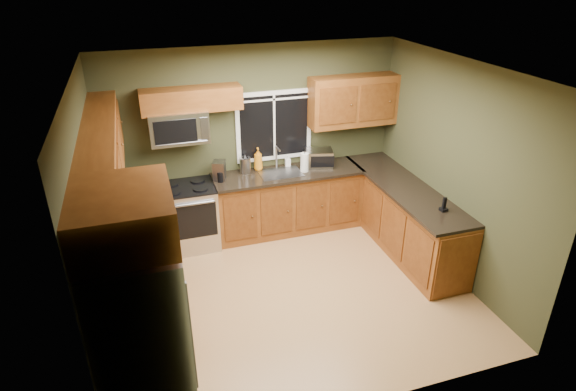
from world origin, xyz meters
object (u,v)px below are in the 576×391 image
coffee_maker (219,171)px  soap_bottle_c (244,166)px  range (189,216)px  refrigerator (143,336)px  cordless_phone (444,207)px  kettle (245,164)px  soap_bottle_a (258,159)px  microwave (179,127)px  toaster_oven (319,158)px  paper_towel_roll (304,162)px  soap_bottle_b (288,161)px

coffee_maker → soap_bottle_c: (0.39, 0.18, -0.05)m
range → soap_bottle_c: soap_bottle_c is taller
refrigerator → coffee_maker: bearing=67.5°
soap_bottle_c → cordless_phone: bearing=-43.4°
cordless_phone → kettle: bearing=137.3°
soap_bottle_a → soap_bottle_c: bearing=180.0°
microwave → cordless_phone: 3.51m
microwave → toaster_oven: size_ratio=1.64×
coffee_maker → toaster_oven: bearing=1.7°
toaster_oven → soap_bottle_a: bearing=171.1°
toaster_oven → paper_towel_roll: 0.29m
range → cordless_phone: cordless_phone is taller
refrigerator → paper_towel_roll: 3.64m
refrigerator → cordless_phone: bearing=16.6°
coffee_maker → cordless_phone: 2.99m
microwave → soap_bottle_c: size_ratio=4.84×
coffee_maker → refrigerator: bearing=-112.5°
refrigerator → coffee_maker: refrigerator is taller
toaster_oven → paper_towel_roll: size_ratio=1.53×
coffee_maker → soap_bottle_b: (1.05, 0.18, -0.04)m
soap_bottle_a → range: bearing=-168.0°
range → soap_bottle_b: 1.64m
microwave → coffee_maker: 0.82m
soap_bottle_b → soap_bottle_c: size_ratio=1.07×
soap_bottle_a → refrigerator: bearing=-120.5°
coffee_maker → soap_bottle_b: 1.07m
microwave → cordless_phone: size_ratio=4.17×
range → soap_bottle_b: (1.53, 0.23, 0.56)m
toaster_oven → cordless_phone: 2.02m
refrigerator → range: refrigerator is taller
kettle → cordless_phone: size_ratio=1.55×
coffee_maker → paper_towel_roll: (1.22, -0.08, 0.01)m
refrigerator → soap_bottle_b: (2.22, 3.00, 0.12)m
soap_bottle_c → cordless_phone: size_ratio=0.86×
microwave → paper_towel_roll: 1.83m
refrigerator → range: bearing=76.0°
microwave → soap_bottle_b: (1.53, 0.09, -0.71)m
range → microwave: size_ratio=1.23×
kettle → soap_bottle_c: bearing=96.9°
range → coffee_maker: bearing=5.8°
coffee_maker → paper_towel_roll: bearing=-3.5°
kettle → cordless_phone: 2.77m
refrigerator → toaster_oven: bearing=47.2°
microwave → kettle: (0.88, 0.04, -0.66)m
microwave → soap_bottle_b: microwave is taller
refrigerator → cordless_phone: size_ratio=9.87×
coffee_maker → cordless_phone: size_ratio=1.48×
paper_towel_roll → cordless_phone: size_ratio=1.66×
microwave → paper_towel_roll: (1.70, -0.16, -0.65)m
paper_towel_roll → soap_bottle_a: soap_bottle_a is taller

